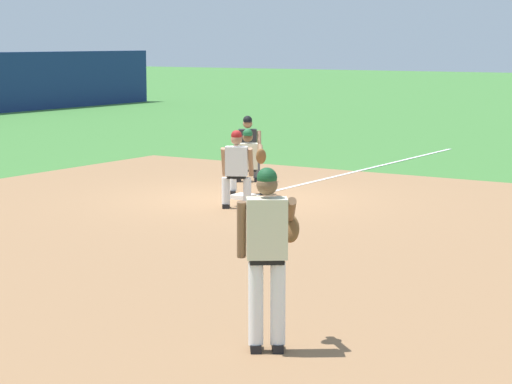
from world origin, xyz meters
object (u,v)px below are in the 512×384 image
(baseball, at_px, (250,217))
(baserunner, at_px, (237,166))
(pitcher, at_px, (268,248))
(umpire, at_px, (248,146))
(first_base_bag, at_px, (243,197))
(first_baseman, at_px, (249,159))

(baseball, bearing_deg, baserunner, 45.30)
(pitcher, relative_size, baserunner, 1.27)
(umpire, bearing_deg, pitcher, -145.91)
(pitcher, distance_m, baserunner, 8.62)
(first_base_bag, xyz_separation_m, umpire, (2.09, 1.26, 0.75))
(first_base_bag, distance_m, first_baseman, 0.86)
(baseball, xyz_separation_m, pitcher, (-6.18, -4.24, 1.02))
(pitcher, xyz_separation_m, first_baseman, (8.48, 5.75, -0.33))
(first_base_bag, xyz_separation_m, first_baseman, (0.48, 0.18, 0.69))
(pitcher, xyz_separation_m, baserunner, (6.98, 5.05, -0.27))
(baserunner, relative_size, umpire, 1.00)
(first_base_bag, relative_size, umpire, 0.26)
(first_base_bag, bearing_deg, baseball, -143.77)
(pitcher, distance_m, first_baseman, 10.25)
(pitcher, bearing_deg, baserunner, 35.86)
(umpire, bearing_deg, baserunner, -150.16)
(first_base_bag, distance_m, baseball, 2.25)
(first_base_bag, height_order, pitcher, pitcher)
(baseball, bearing_deg, first_baseman, 33.38)
(first_baseman, bearing_deg, umpire, 33.76)
(first_base_bag, relative_size, baserunner, 0.26)
(first_baseman, xyz_separation_m, baserunner, (-1.50, -0.71, 0.06))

